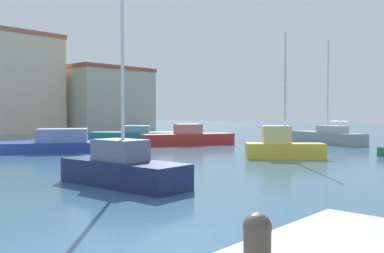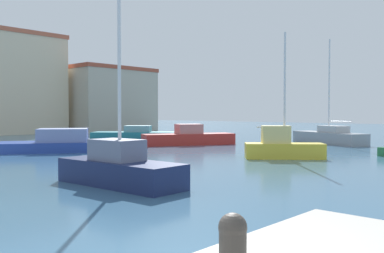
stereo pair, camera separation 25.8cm
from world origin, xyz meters
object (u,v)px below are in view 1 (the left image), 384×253
sailboat_grey_outer_mooring (328,136)px  motorboat_blue_center_channel (66,144)px  sailboat_yellow_behind_lamppost (283,146)px  motorboat_teal_distant_east (134,134)px  mooring_bollard (257,243)px  sailboat_navy_distant_north (123,168)px  motorboat_red_inner_mooring (188,138)px

sailboat_grey_outer_mooring → motorboat_blue_center_channel: bearing=152.2°
sailboat_yellow_behind_lamppost → motorboat_teal_distant_east: bearing=72.8°
mooring_bollard → motorboat_teal_distant_east: mooring_bollard is taller
sailboat_yellow_behind_lamppost → motorboat_blue_center_channel: size_ratio=0.80×
mooring_bollard → sailboat_navy_distant_north: size_ratio=0.09×
motorboat_teal_distant_east → mooring_bollard: bearing=-128.5°
sailboat_yellow_behind_lamppost → sailboat_navy_distant_north: sailboat_yellow_behind_lamppost is taller
mooring_bollard → motorboat_red_inner_mooring: bearing=44.0°
sailboat_yellow_behind_lamppost → motorboat_teal_distant_east: size_ratio=0.86×
sailboat_navy_distant_north → motorboat_blue_center_channel: size_ratio=0.79×
motorboat_red_inner_mooring → mooring_bollard: bearing=-136.0°
sailboat_yellow_behind_lamppost → sailboat_navy_distant_north: (-11.65, -0.42, -0.06)m
motorboat_blue_center_channel → sailboat_yellow_behind_lamppost: bearing=-64.7°
motorboat_teal_distant_east → sailboat_grey_outer_mooring: sailboat_grey_outer_mooring is taller
mooring_bollard → sailboat_navy_distant_north: bearing=57.5°
sailboat_yellow_behind_lamppost → sailboat_grey_outer_mooring: (12.30, 2.97, -0.08)m
sailboat_yellow_behind_lamppost → sailboat_navy_distant_north: 11.65m
sailboat_navy_distant_north → motorboat_blue_center_channel: bearing=66.4°
mooring_bollard → sailboat_grey_outer_mooring: (30.13, 13.08, -0.78)m
mooring_bollard → motorboat_red_inner_mooring: (21.59, 20.82, -0.81)m
motorboat_teal_distant_east → motorboat_red_inner_mooring: (-2.49, -9.49, 0.15)m
mooring_bollard → sailboat_grey_outer_mooring: sailboat_grey_outer_mooring is taller
sailboat_yellow_behind_lamppost → motorboat_teal_distant_east: sailboat_yellow_behind_lamppost is taller
sailboat_navy_distant_north → sailboat_grey_outer_mooring: 24.18m
sailboat_grey_outer_mooring → motorboat_blue_center_channel: 20.63m
mooring_bollard → sailboat_yellow_behind_lamppost: (17.83, 10.12, -0.71)m
motorboat_teal_distant_east → motorboat_red_inner_mooring: size_ratio=1.12×
sailboat_grey_outer_mooring → motorboat_teal_distant_east: bearing=109.3°
sailboat_navy_distant_north → sailboat_yellow_behind_lamppost: bearing=2.1°
sailboat_navy_distant_north → sailboat_grey_outer_mooring: (23.95, 3.39, -0.01)m
motorboat_red_inner_mooring → motorboat_blue_center_channel: bearing=169.0°
motorboat_blue_center_channel → mooring_bollard: bearing=-117.6°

